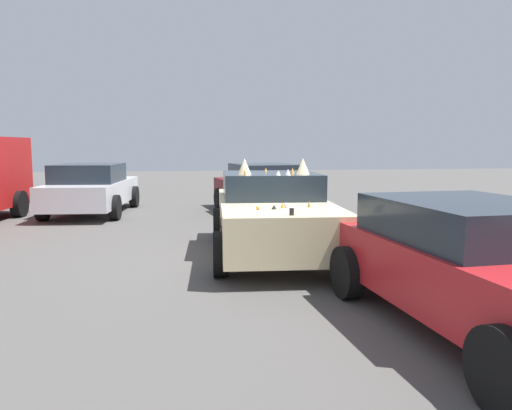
{
  "coord_description": "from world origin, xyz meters",
  "views": [
    {
      "loc": [
        -8.36,
        1.64,
        1.92
      ],
      "look_at": [
        0.0,
        0.3,
        0.9
      ],
      "focal_mm": 34.44,
      "sensor_mm": 36.0,
      "label": 1
    }
  ],
  "objects_px": {
    "parked_sedan_far_right": "(262,189)",
    "parked_sedan_near_right": "(481,265)",
    "art_car_decorated": "(272,214)",
    "parked_sedan_row_back_far": "(92,188)"
  },
  "relations": [
    {
      "from": "art_car_decorated",
      "to": "parked_sedan_far_right",
      "type": "distance_m",
      "value": 5.27
    },
    {
      "from": "parked_sedan_row_back_far",
      "to": "parked_sedan_near_right",
      "type": "distance_m",
      "value": 11.35
    },
    {
      "from": "parked_sedan_far_right",
      "to": "art_car_decorated",
      "type": "bearing_deg",
      "value": 163.88
    },
    {
      "from": "parked_sedan_far_right",
      "to": "parked_sedan_near_right",
      "type": "xyz_separation_m",
      "value": [
        -9.14,
        -0.71,
        -0.01
      ]
    },
    {
      "from": "art_car_decorated",
      "to": "parked_sedan_far_right",
      "type": "xyz_separation_m",
      "value": [
        5.23,
        -0.72,
        -0.02
      ]
    },
    {
      "from": "art_car_decorated",
      "to": "parked_sedan_row_back_far",
      "type": "distance_m",
      "value": 7.26
    },
    {
      "from": "parked_sedan_far_right",
      "to": "parked_sedan_near_right",
      "type": "height_order",
      "value": "parked_sedan_far_right"
    },
    {
      "from": "parked_sedan_far_right",
      "to": "parked_sedan_near_right",
      "type": "distance_m",
      "value": 9.17
    },
    {
      "from": "parked_sedan_row_back_far",
      "to": "parked_sedan_near_right",
      "type": "height_order",
      "value": "parked_sedan_row_back_far"
    },
    {
      "from": "art_car_decorated",
      "to": "parked_sedan_far_right",
      "type": "relative_size",
      "value": 0.95
    }
  ]
}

